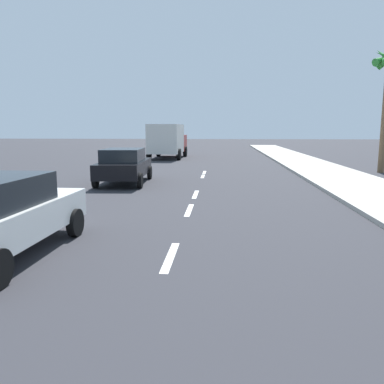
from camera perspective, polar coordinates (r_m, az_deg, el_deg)
The scene contains 9 objects.
ground_plane at distance 14.97m, azimuth 0.62°, elevation -0.13°, with size 160.00×160.00×0.00m, color #2D2D33.
sidewalk_strip at distance 17.88m, azimuth 23.26°, elevation 0.88°, with size 3.60×80.00×0.14m, color #B2ADA3.
lane_stripe_3 at distance 7.60m, azimuth -3.19°, elevation -9.46°, with size 0.16×1.80×0.01m, color white.
lane_stripe_4 at distance 11.80m, azimuth -0.41°, elevation -2.66°, with size 0.16×1.80×0.01m, color white.
lane_stripe_5 at distance 14.61m, azimuth 0.52°, elevation -0.35°, with size 0.16×1.80×0.01m, color white.
lane_stripe_6 at distance 20.33m, azimuth 1.62°, elevation 2.37°, with size 0.16×1.80×0.01m, color white.
lane_stripe_7 at distance 21.85m, azimuth 1.81°, elevation 2.85°, with size 0.16×1.80×0.01m, color white.
parked_car_black at distance 17.78m, azimuth -9.93°, elevation 3.95°, with size 2.23×4.53×1.57m.
delivery_truck at distance 32.65m, azimuth -3.61°, elevation 7.60°, with size 2.85×6.32×2.80m.
Camera 1 is at (0.96, 5.26, 2.44)m, focal length 36.34 mm.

